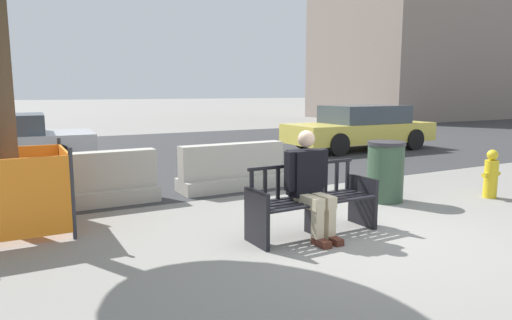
{
  "coord_description": "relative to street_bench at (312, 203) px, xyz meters",
  "views": [
    {
      "loc": [
        -3.86,
        -4.2,
        1.79
      ],
      "look_at": [
        -0.59,
        1.81,
        0.75
      ],
      "focal_mm": 32.0,
      "sensor_mm": 36.0,
      "label": 1
    }
  ],
  "objects": [
    {
      "name": "jersey_barrier_left",
      "position": [
        -2.16,
        2.9,
        -0.06
      ],
      "size": [
        2.0,
        0.69,
        0.84
      ],
      "color": "#ADA89E",
      "rests_on": "ground"
    },
    {
      "name": "car_taxi_near",
      "position": [
        6.24,
        6.21,
        0.29
      ],
      "size": [
        4.67,
        1.99,
        1.35
      ],
      "color": "#DBC64C",
      "rests_on": "ground"
    },
    {
      "name": "jersey_barrier_centre",
      "position": [
        0.29,
        2.91,
        -0.06
      ],
      "size": [
        2.01,
        0.71,
        0.84
      ],
      "color": "#ADA89E",
      "rests_on": "ground"
    },
    {
      "name": "street_bench",
      "position": [
        0.0,
        0.0,
        0.0
      ],
      "size": [
        1.7,
        0.57,
        0.88
      ],
      "color": "black",
      "rests_on": "ground"
    },
    {
      "name": "trash_bin",
      "position": [
        2.07,
        0.87,
        0.1
      ],
      "size": [
        0.61,
        0.61,
        0.98
      ],
      "color": "#334C38",
      "rests_on": "ground"
    },
    {
      "name": "street_asphalt",
      "position": [
        0.59,
        8.36,
        -0.39
      ],
      "size": [
        120.0,
        12.0,
        0.01
      ],
      "primitive_type": "cube",
      "color": "#333335",
      "rests_on": "ground"
    },
    {
      "name": "fire_hydrant",
      "position": [
        3.81,
        0.19,
        -0.01
      ],
      "size": [
        0.4,
        0.22,
        0.82
      ],
      "color": "gold",
      "rests_on": "ground"
    },
    {
      "name": "ground_plane",
      "position": [
        0.59,
        -0.34,
        -0.4
      ],
      "size": [
        200.0,
        200.0,
        0.0
      ],
      "primitive_type": "plane",
      "color": "gray"
    },
    {
      "name": "seated_person",
      "position": [
        -0.09,
        -0.06,
        0.29
      ],
      "size": [
        0.58,
        0.73,
        1.31
      ],
      "color": "black",
      "rests_on": "ground"
    },
    {
      "name": "construction_fence",
      "position": [
        -3.29,
        1.86,
        0.17
      ],
      "size": [
        1.33,
        1.33,
        1.12
      ],
      "color": "#2D2D33",
      "rests_on": "ground"
    }
  ]
}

